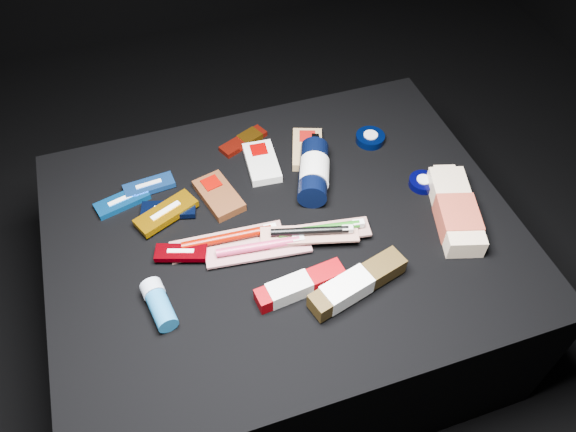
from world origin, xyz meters
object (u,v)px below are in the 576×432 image
object	(u,v)px
lotion_bottle	(314,172)
toothpaste_carton_red	(296,287)
bodywash_bottle	(455,212)
deodorant_stick	(159,304)

from	to	relation	value
lotion_bottle	toothpaste_carton_red	bearing A→B (deg)	-94.09
lotion_bottle	toothpaste_carton_red	distance (m)	0.30
lotion_bottle	bodywash_bottle	world-z (taller)	lotion_bottle
toothpaste_carton_red	deodorant_stick	bearing A→B (deg)	163.72
bodywash_bottle	toothpaste_carton_red	distance (m)	0.39
lotion_bottle	bodywash_bottle	bearing A→B (deg)	-16.36
lotion_bottle	deodorant_stick	size ratio (longest dim) A/B	1.94
bodywash_bottle	toothpaste_carton_red	xyz separation A→B (m)	(-0.38, -0.07, -0.01)
lotion_bottle	deodorant_stick	distance (m)	0.45
deodorant_stick	bodywash_bottle	bearing A→B (deg)	-7.56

